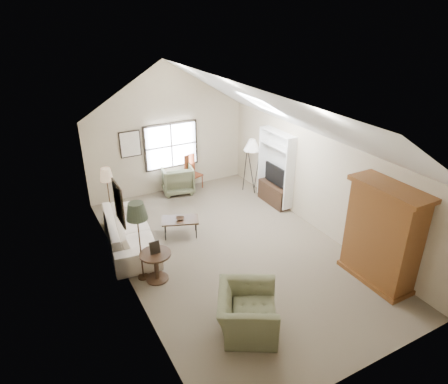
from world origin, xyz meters
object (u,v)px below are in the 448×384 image
armchair_near (247,312)px  side_chair (194,172)px  sofa (130,231)px  armoire (383,235)px  side_table (156,266)px  armchair_far (177,179)px  coffee_table (181,227)px

armchair_near → side_chair: 6.27m
sofa → side_chair: bearing=-42.9°
armoire → sofa: 5.75m
side_chair → armoire: bearing=-95.8°
side_table → side_chair: size_ratio=0.61×
armoire → armchair_near: size_ratio=1.83×
armoire → side_chair: armoire is taller
armchair_near → side_table: (-0.95, 2.15, -0.06)m
side_table → armchair_far: bearing=61.7°
armchair_far → sofa: bearing=58.0°
coffee_table → side_table: size_ratio=1.37×
sofa → armchair_near: size_ratio=2.21×
coffee_table → side_chair: bearing=58.4°
armoire → armchair_far: bearing=108.6°
sofa → coffee_table: 1.27m
armoire → side_table: bearing=151.7°
sofa → armchair_near: armchair_near is taller
armchair_far → side_chair: 0.59m
sofa → coffee_table: bearing=-91.0°
armoire → armchair_far: 6.47m
armchair_far → side_table: bearing=73.6°
side_chair → sofa: bearing=-159.9°
side_chair → armchair_near: bearing=-125.3°
armoire → armchair_far: size_ratio=2.30×
sofa → armchair_far: (2.18, 2.28, 0.05)m
armchair_near → coffee_table: 3.57m
side_table → side_chair: bearing=55.5°
coffee_table → side_table: (-1.15, -1.41, 0.10)m
sofa → side_table: bearing=-168.8°
sofa → side_table: (0.10, -1.60, -0.06)m
armoire → sofa: (-4.23, 3.82, -0.71)m
armoire → armchair_near: bearing=178.7°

